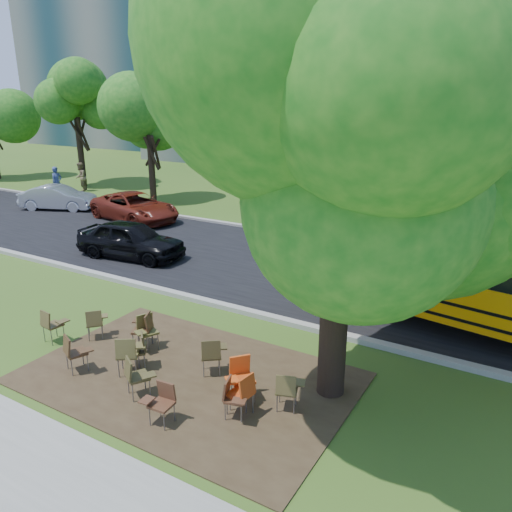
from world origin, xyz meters
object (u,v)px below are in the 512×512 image
Objects in this scene: chair_5 at (162,399)px; chair_13 at (288,388)px; chair_8 at (95,321)px; chair_1 at (74,350)px; main_tree at (343,138)px; chair_11 at (212,353)px; chair_2 at (128,352)px; chair_4 at (136,374)px; chair_0 at (51,323)px; bg_car_silver at (58,198)px; bg_car_red at (135,207)px; chair_9 at (144,326)px; chair_10 at (146,328)px; black_car at (131,240)px; pedestrian_b at (81,177)px; chair_7 at (233,395)px; chair_12 at (240,374)px; pedestrian_a at (57,182)px; chair_6 at (243,390)px; chair_3 at (138,347)px.

chair_5 is 2.39m from chair_13.
chair_1 is at bearing -105.89° from chair_8.
main_tree reaches higher than chair_11.
chair_2 reaches higher than chair_4.
chair_5 is at bearing -6.74° from chair_0.
chair_1 is 17.77m from bg_car_silver.
chair_1 is at bearing -130.54° from bg_car_red.
chair_9 is 1.08× the size of chair_13.
bg_car_silver is (-15.20, 10.32, 0.07)m from chair_2.
bg_car_red is (-9.41, 9.47, 0.14)m from chair_10.
chair_9 is 13.27m from bg_car_red.
black_car is at bearing 124.45° from chair_0.
chair_1 is 0.98× the size of chair_9.
main_tree is 4.79× the size of pedestrian_b.
chair_1 reaches higher than chair_7.
chair_9 reaches higher than chair_5.
bg_car_silver is (-17.77, 9.84, 0.08)m from chair_12.
pedestrian_b reaches higher than bg_car_red.
chair_9 is at bearing -140.01° from black_car.
chair_2 is at bearing -38.38° from chair_12.
pedestrian_a reaches higher than chair_4.
chair_10 is 0.48× the size of pedestrian_a.
chair_1 is at bearing 18.10° from pedestrian_b.
chair_11 reaches higher than chair_13.
chair_11 is at bearing -2.46° from chair_2.
chair_9 is 7.32m from black_car.
pedestrian_a reaches higher than chair_10.
black_car reaches higher than chair_6.
bg_car_silver is at bearing 59.41° from black_car.
chair_8 is 3.50m from chair_11.
chair_13 is (4.17, -0.54, -0.04)m from chair_9.
pedestrian_a reaches higher than chair_0.
chair_0 is 12.65m from bg_car_red.
chair_8 is 1.38m from chair_9.
chair_10 is 0.99× the size of chair_11.
chair_8 is (-2.68, 1.39, -0.05)m from chair_4.
bg_car_silver is at bearing 113.32° from chair_11.
main_tree is 6.30m from chair_3.
main_tree is 24.99m from pedestrian_a.
chair_0 is at bearing 143.25° from chair_2.
chair_13 is (3.62, 0.26, -0.01)m from chair_3.
main_tree is at bearing -27.36° from chair_6.
chair_0 is (-6.79, -1.48, -4.62)m from main_tree.
chair_2 is at bearing 98.94° from chair_6.
chair_6 is at bearing -142.65° from bg_car_silver.
pedestrian_b is at bearing 12.13° from pedestrian_a.
chair_10 is (2.24, 0.94, 0.01)m from chair_0.
black_car is at bearing 79.46° from chair_8.
chair_5 is 0.94× the size of chair_10.
pedestrian_b reaches higher than chair_11.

